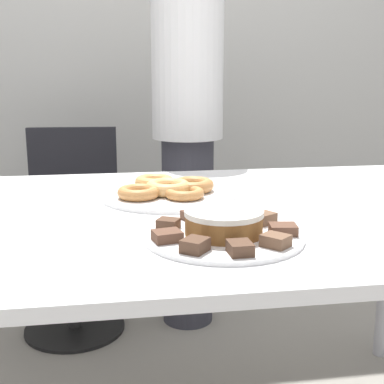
# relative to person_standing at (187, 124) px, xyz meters

# --- Properties ---
(wall_back) EXTENTS (8.00, 0.05, 2.60)m
(wall_back) POSITION_rel_person_standing_xyz_m (-0.15, 0.72, 0.39)
(wall_back) COLOR beige
(wall_back) RESTS_ON ground_plane
(table) EXTENTS (1.89, 1.10, 0.77)m
(table) POSITION_rel_person_standing_xyz_m (-0.15, -0.92, -0.21)
(table) COLOR white
(table) RESTS_ON ground_plane
(person_standing) EXTENTS (0.30, 0.30, 1.70)m
(person_standing) POSITION_rel_person_standing_xyz_m (0.00, 0.00, 0.00)
(person_standing) COLOR #383842
(person_standing) RESTS_ON ground_plane
(office_chair_left) EXTENTS (0.47, 0.47, 0.88)m
(office_chair_left) POSITION_rel_person_standing_xyz_m (-0.51, 0.04, -0.49)
(office_chair_left) COLOR black
(office_chair_left) RESTS_ON ground_plane
(plate_cake) EXTENTS (0.35, 0.35, 0.01)m
(plate_cake) POSITION_rel_person_standing_xyz_m (-0.10, -1.18, -0.13)
(plate_cake) COLOR white
(plate_cake) RESTS_ON table
(plate_donuts) EXTENTS (0.39, 0.39, 0.01)m
(plate_donuts) POSITION_rel_person_standing_xyz_m (-0.17, -0.77, -0.13)
(plate_donuts) COLOR white
(plate_donuts) RESTS_ON table
(frosted_cake) EXTENTS (0.17, 0.17, 0.06)m
(frosted_cake) POSITION_rel_person_standing_xyz_m (-0.10, -1.18, -0.10)
(frosted_cake) COLOR brown
(frosted_cake) RESTS_ON plate_cake
(lamington_0) EXTENTS (0.06, 0.06, 0.02)m
(lamington_0) POSITION_rel_person_standing_xyz_m (-0.06, -1.06, -0.11)
(lamington_0) COLOR #513828
(lamington_0) RESTS_ON plate_cake
(lamington_1) EXTENTS (0.06, 0.06, 0.02)m
(lamington_1) POSITION_rel_person_standing_xyz_m (-0.15, -1.06, -0.11)
(lamington_1) COLOR brown
(lamington_1) RESTS_ON plate_cake
(lamington_2) EXTENTS (0.06, 0.06, 0.02)m
(lamington_2) POSITION_rel_person_standing_xyz_m (-0.21, -1.12, -0.11)
(lamington_2) COLOR #513828
(lamington_2) RESTS_ON plate_cake
(lamington_3) EXTENTS (0.07, 0.06, 0.02)m
(lamington_3) POSITION_rel_person_standing_xyz_m (-0.23, -1.21, -0.11)
(lamington_3) COLOR brown
(lamington_3) RESTS_ON plate_cake
(lamington_4) EXTENTS (0.07, 0.07, 0.03)m
(lamington_4) POSITION_rel_person_standing_xyz_m (-0.18, -1.28, -0.11)
(lamington_4) COLOR #513828
(lamington_4) RESTS_ON plate_cake
(lamington_5) EXTENTS (0.05, 0.05, 0.02)m
(lamington_5) POSITION_rel_person_standing_xyz_m (-0.10, -1.31, -0.11)
(lamington_5) COLOR #513828
(lamington_5) RESTS_ON plate_cake
(lamington_6) EXTENTS (0.07, 0.07, 0.02)m
(lamington_6) POSITION_rel_person_standing_xyz_m (-0.01, -1.28, -0.11)
(lamington_6) COLOR brown
(lamington_6) RESTS_ON plate_cake
(lamington_7) EXTENTS (0.06, 0.06, 0.02)m
(lamington_7) POSITION_rel_person_standing_xyz_m (0.03, -1.20, -0.11)
(lamington_7) COLOR brown
(lamington_7) RESTS_ON plate_cake
(lamington_8) EXTENTS (0.06, 0.06, 0.03)m
(lamington_8) POSITION_rel_person_standing_xyz_m (0.01, -1.11, -0.11)
(lamington_8) COLOR brown
(lamington_8) RESTS_ON plate_cake
(donut_0) EXTENTS (0.13, 0.13, 0.04)m
(donut_0) POSITION_rel_person_standing_xyz_m (-0.17, -0.77, -0.10)
(donut_0) COLOR #E5AD66
(donut_0) RESTS_ON plate_donuts
(donut_1) EXTENTS (0.12, 0.12, 0.03)m
(donut_1) POSITION_rel_person_standing_xyz_m (-0.26, -0.81, -0.11)
(donut_1) COLOR #C68447
(donut_1) RESTS_ON plate_donuts
(donut_2) EXTENTS (0.11, 0.11, 0.03)m
(donut_2) POSITION_rel_person_standing_xyz_m (-0.13, -0.83, -0.11)
(donut_2) COLOR #C68447
(donut_2) RESTS_ON plate_donuts
(donut_3) EXTENTS (0.13, 0.13, 0.04)m
(donut_3) POSITION_rel_person_standing_xyz_m (-0.10, -0.75, -0.11)
(donut_3) COLOR #C68447
(donut_3) RESTS_ON plate_donuts
(donut_4) EXTENTS (0.12, 0.12, 0.04)m
(donut_4) POSITION_rel_person_standing_xyz_m (-0.21, -0.69, -0.10)
(donut_4) COLOR tan
(donut_4) RESTS_ON plate_donuts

